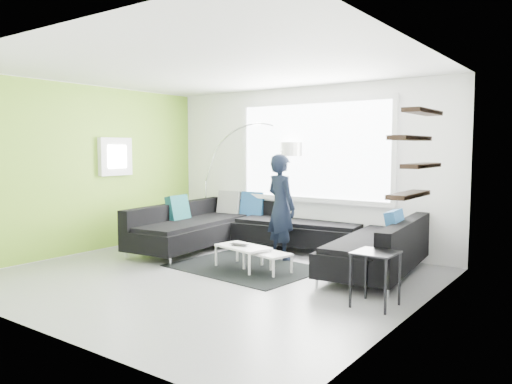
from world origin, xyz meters
The scene contains 9 objects.
ground centered at (0.00, 0.00, 0.00)m, with size 5.50×5.50×0.00m, color gray.
room_shell centered at (0.04, 0.21, 1.81)m, with size 5.54×5.04×2.82m.
sectional_sofa centered at (0.16, 1.44, 0.40)m, with size 4.49×3.04×0.92m.
rug centered at (0.07, 0.69, 0.01)m, with size 2.06×1.50×0.01m, color black.
coffee_table centered at (0.29, 0.65, 0.17)m, with size 1.02×0.60×0.33m, color white.
arc_lamp centered at (-1.99, 2.18, 1.10)m, with size 2.07×0.75×2.21m, color white, non-canonical shape.
side_table centered at (2.33, 0.10, 0.31)m, with size 0.45×0.45×0.61m, color black.
person centered at (0.18, 1.50, 0.83)m, with size 0.71×0.59×1.65m, color black.
laptop centered at (0.03, 0.57, 0.35)m, with size 0.29×0.19×0.02m, color black.
Camera 1 is at (4.41, -5.04, 1.74)m, focal length 35.00 mm.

